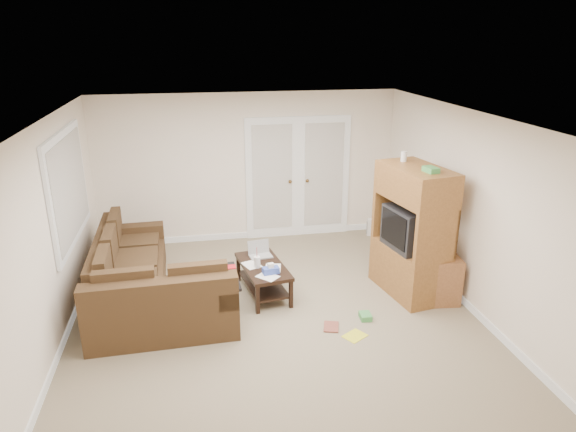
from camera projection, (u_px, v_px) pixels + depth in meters
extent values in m
plane|color=gray|center=(276.00, 317.00, 6.47)|extent=(5.50, 5.50, 0.00)
cube|color=white|center=(274.00, 118.00, 5.64)|extent=(5.00, 5.50, 0.02)
cube|color=white|center=(50.00, 239.00, 5.62)|extent=(0.02, 5.50, 2.50)
cube|color=white|center=(469.00, 211.00, 6.49)|extent=(0.02, 5.50, 2.50)
cube|color=white|center=(248.00, 168.00, 8.60)|extent=(5.00, 0.02, 2.50)
cube|color=white|center=(340.00, 363.00, 3.51)|extent=(5.00, 0.02, 2.50)
cube|color=silver|center=(272.00, 180.00, 8.72)|extent=(0.90, 0.04, 2.13)
cube|color=silver|center=(323.00, 178.00, 8.88)|extent=(0.90, 0.04, 2.13)
cube|color=silver|center=(272.00, 178.00, 8.68)|extent=(0.68, 0.02, 1.80)
cube|color=silver|center=(324.00, 175.00, 8.84)|extent=(0.68, 0.02, 1.80)
cube|color=silver|center=(68.00, 188.00, 6.45)|extent=(0.04, 1.92, 1.42)
cube|color=silver|center=(70.00, 187.00, 6.45)|extent=(0.02, 1.74, 1.24)
cube|color=#46301B|center=(132.00, 278.00, 7.06)|extent=(0.93, 2.23, 0.40)
cube|color=#46301B|center=(105.00, 253.00, 6.86)|extent=(0.29, 2.22, 0.41)
cube|color=#46301B|center=(135.00, 232.00, 7.87)|extent=(0.87, 0.25, 0.21)
cube|color=#46311C|center=(136.00, 260.00, 6.99)|extent=(0.63, 2.13, 0.12)
cube|color=#46301B|center=(164.00, 315.00, 6.13)|extent=(1.75, 0.91, 0.40)
cube|color=#46301B|center=(160.00, 297.00, 5.70)|extent=(1.74, 0.28, 0.41)
cube|color=#46301B|center=(225.00, 286.00, 6.18)|extent=(0.25, 0.87, 0.21)
cube|color=#46311C|center=(162.00, 293.00, 6.11)|extent=(1.65, 0.62, 0.12)
cube|color=black|center=(225.00, 277.00, 6.14)|extent=(0.33, 0.78, 0.03)
cube|color=red|center=(223.00, 268.00, 6.32)|extent=(0.31, 0.12, 0.02)
cube|color=black|center=(263.00, 266.00, 6.93)|extent=(0.68, 1.12, 0.05)
cube|color=black|center=(263.00, 284.00, 7.02)|extent=(0.60, 1.04, 0.03)
cylinder|color=white|center=(257.00, 262.00, 6.82)|extent=(0.09, 0.09, 0.15)
cylinder|color=red|center=(257.00, 252.00, 6.77)|extent=(0.01, 0.01, 0.13)
cube|color=#364EB1|center=(271.00, 270.00, 6.66)|extent=(0.23, 0.15, 0.09)
cube|color=white|center=(265.00, 268.00, 6.84)|extent=(0.43, 0.62, 0.00)
cube|color=brown|center=(409.00, 269.00, 7.03)|extent=(0.79, 1.19, 0.66)
cube|color=brown|center=(416.00, 184.00, 6.62)|extent=(0.79, 1.19, 0.44)
cube|color=black|center=(411.00, 228.00, 6.82)|extent=(0.64, 0.74, 0.55)
cube|color=black|center=(393.00, 229.00, 6.72)|extent=(0.11, 0.57, 0.44)
cube|color=#449749|center=(431.00, 170.00, 6.29)|extent=(0.16, 0.22, 0.07)
cylinder|color=white|center=(404.00, 157.00, 6.82)|extent=(0.08, 0.08, 0.13)
cube|color=#915C35|center=(438.00, 278.00, 6.80)|extent=(0.54, 0.54, 0.63)
cylinder|color=silver|center=(441.00, 253.00, 6.68)|extent=(0.16, 0.16, 0.10)
cylinder|color=silver|center=(442.00, 245.00, 6.64)|extent=(0.03, 0.03, 0.14)
cone|color=white|center=(443.00, 234.00, 6.59)|extent=(0.27, 0.27, 0.17)
cube|color=white|center=(370.00, 227.00, 9.06)|extent=(0.14, 0.13, 0.30)
cube|color=yellow|center=(355.00, 336.00, 6.06)|extent=(0.33, 0.31, 0.01)
cube|color=#449749|center=(365.00, 316.00, 6.42)|extent=(0.15, 0.19, 0.07)
imported|color=brown|center=(324.00, 326.00, 6.25)|extent=(0.24, 0.29, 0.02)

